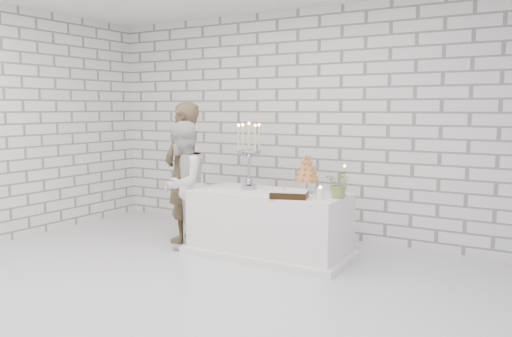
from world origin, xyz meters
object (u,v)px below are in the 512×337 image
Objects in this scene: candelabra at (249,156)px; groom at (184,172)px; bride at (183,185)px; croquembouche at (307,173)px; cake_table at (269,224)px.

groom is at bearing 179.67° from candelabra.
bride is 1.56m from croquembouche.
groom is at bearing -160.51° from bride.
bride is at bearing 29.06° from groom.
cake_table is at bearing -160.10° from croquembouche.
groom is (-1.27, 0.04, 0.52)m from cake_table.
cake_table is 1.16× the size of bride.
bride is (-1.10, -0.20, 0.40)m from cake_table.
groom is 1.15× the size of bride.
candelabra is at bearing -171.23° from croquembouche.
bride is 3.46× the size of croquembouche.
bride reaches higher than croquembouche.
croquembouche reaches higher than cake_table.
candelabra is (-0.29, 0.04, 0.77)m from cake_table.
groom is at bearing 177.98° from cake_table.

